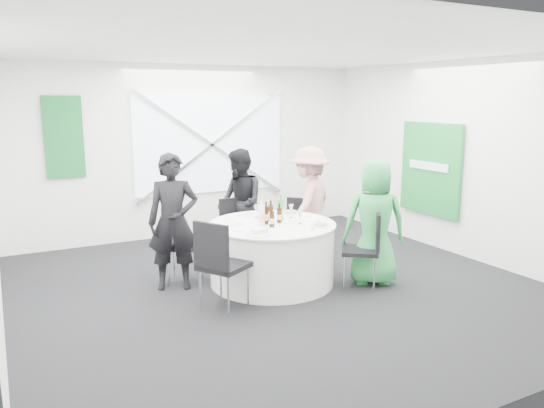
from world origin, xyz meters
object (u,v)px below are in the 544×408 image
chair_back_left (177,237)px  person_man_back_left (173,222)px  person_man_back (240,203)px  clear_water_bottle (261,216)px  banquet_table (272,253)px  person_woman_green (375,222)px  green_water_bottle (281,210)px  person_woman_pink (309,203)px  chair_back_right (297,225)px  chair_back (235,224)px  chair_front_right (367,243)px  chair_front_left (219,259)px

chair_back_left → person_man_back_left: size_ratio=0.60×
person_man_back → clear_water_bottle: (-0.31, -1.31, 0.10)m
banquet_table → person_woman_green: person_woman_green is taller
person_woman_green → green_water_bottle: bearing=-8.8°
person_woman_pink → clear_water_bottle: size_ratio=5.18×
chair_back_left → person_woman_green: 2.42m
chair_back_right → person_man_back: bearing=-171.9°
banquet_table → chair_back_right: 1.04m
green_water_bottle → clear_water_bottle: (-0.36, -0.18, -0.01)m
banquet_table → chair_back: 1.19m
chair_front_right → person_woman_green: person_woman_green is taller
banquet_table → person_woman_green: (1.11, -0.59, 0.39)m
chair_front_left → clear_water_bottle: size_ratio=3.25×
chair_back → person_woman_pink: bearing=-26.1°
chair_back → person_man_back: size_ratio=0.55×
chair_back_right → green_water_bottle: 0.92m
chair_back_left → person_man_back_left: (-0.10, -0.16, 0.24)m
chair_back → person_woman_green: 2.10m
chair_front_right → person_man_back: 2.08m
person_woman_pink → clear_water_bottle: person_woman_pink is taller
chair_back_left → chair_front_left: (0.09, -1.11, 0.01)m
person_man_back_left → chair_back_right: bearing=28.3°
person_woman_pink → person_woman_green: 1.29m
chair_back → chair_front_right: size_ratio=0.92×
chair_back_left → chair_front_right: chair_back_left is taller
person_woman_pink → green_water_bottle: bearing=1.0°
banquet_table → person_man_back: 1.30m
chair_back_left → green_water_bottle: bearing=-82.1°
chair_back → person_woman_pink: size_ratio=0.54×
chair_front_left → person_man_back: 2.09m
banquet_table → chair_front_right: (0.94, -0.68, 0.17)m
person_man_back → clear_water_bottle: 1.35m
chair_back_right → clear_water_bottle: bearing=-93.0°
chair_back_left → chair_front_left: chair_front_left is taller
chair_front_right → person_man_back_left: 2.33m
person_man_back_left → person_woman_green: size_ratio=1.06×
person_woman_green → chair_back: bearing=-30.3°
person_woman_green → green_water_bottle: (-0.93, 0.70, 0.11)m
banquet_table → chair_back_right: size_ratio=1.79×
green_water_bottle → chair_back: bearing=98.4°
chair_front_left → chair_front_right: bearing=-124.5°
chair_back → clear_water_bottle: (-0.20, -1.26, 0.38)m
person_man_back_left → person_woman_pink: (2.09, 0.30, -0.02)m
chair_back_right → person_woman_pink: size_ratio=0.54×
person_woman_green → chair_back_right: bearing=-47.2°
chair_back_left → chair_front_left: 1.11m
banquet_table → person_woman_green: 1.31m
person_man_back → person_woman_green: size_ratio=1.01×
banquet_table → chair_front_right: chair_front_right is taller
chair_back_right → chair_front_left: size_ratio=0.87×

